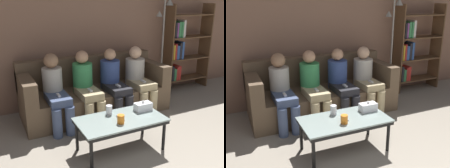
% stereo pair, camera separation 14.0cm
% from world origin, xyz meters
% --- Properties ---
extents(wall_back, '(12.00, 0.06, 2.60)m').
position_xyz_m(wall_back, '(0.00, 3.64, 1.30)').
color(wall_back, '#8C6651').
rests_on(wall_back, ground_plane).
extents(couch, '(2.32, 0.90, 0.88)m').
position_xyz_m(couch, '(0.00, 3.13, 0.32)').
color(couch, brown).
rests_on(couch, ground_plane).
extents(coffee_table, '(1.05, 0.57, 0.42)m').
position_xyz_m(coffee_table, '(-0.18, 1.88, 0.38)').
color(coffee_table, '#8C9E99').
rests_on(coffee_table, ground_plane).
extents(cup_near_left, '(0.08, 0.08, 0.10)m').
position_xyz_m(cup_near_left, '(-0.23, 1.77, 0.47)').
color(cup_near_left, orange).
rests_on(cup_near_left, coffee_table).
extents(cup_near_right, '(0.08, 0.08, 0.12)m').
position_xyz_m(cup_near_right, '(-0.25, 2.05, 0.48)').
color(cup_near_right, silver).
rests_on(cup_near_right, coffee_table).
extents(tissue_box, '(0.22, 0.12, 0.13)m').
position_xyz_m(tissue_box, '(0.20, 1.97, 0.47)').
color(tissue_box, white).
rests_on(tissue_box, coffee_table).
extents(game_remote, '(0.04, 0.15, 0.02)m').
position_xyz_m(game_remote, '(-0.18, 1.88, 0.43)').
color(game_remote, white).
rests_on(game_remote, coffee_table).
extents(bookshelf, '(0.99, 0.32, 1.70)m').
position_xyz_m(bookshelf, '(2.02, 3.41, 0.84)').
color(bookshelf, brown).
rests_on(bookshelf, ground_plane).
extents(standing_lamp, '(0.31, 0.26, 1.80)m').
position_xyz_m(standing_lamp, '(1.45, 3.27, 1.10)').
color(standing_lamp, gray).
rests_on(standing_lamp, ground_plane).
extents(seated_person_left_end, '(0.31, 0.70, 1.06)m').
position_xyz_m(seated_person_left_end, '(-0.70, 2.87, 0.55)').
color(seated_person_left_end, '#47567A').
rests_on(seated_person_left_end, ground_plane).
extents(seated_person_mid_left, '(0.31, 0.70, 1.06)m').
position_xyz_m(seated_person_mid_left, '(-0.23, 2.88, 0.55)').
color(seated_person_mid_left, tan).
rests_on(seated_person_mid_left, ground_plane).
extents(seated_person_mid_right, '(0.31, 0.69, 1.05)m').
position_xyz_m(seated_person_mid_right, '(0.23, 2.88, 0.55)').
color(seated_person_mid_right, '#28282D').
rests_on(seated_person_mid_right, ground_plane).
extents(seated_person_right_end, '(0.32, 0.67, 1.05)m').
position_xyz_m(seated_person_right_end, '(0.70, 2.90, 0.56)').
color(seated_person_right_end, tan).
rests_on(seated_person_right_end, ground_plane).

